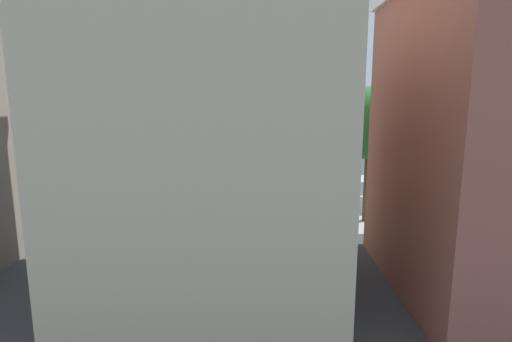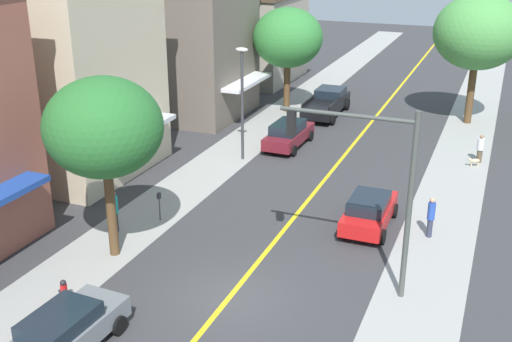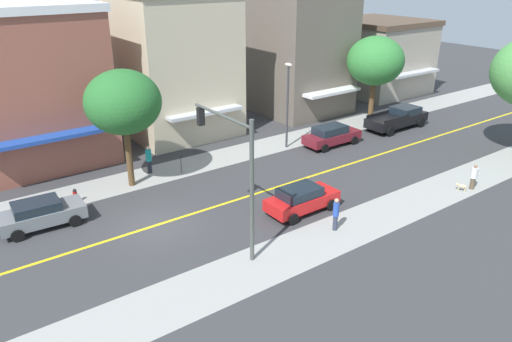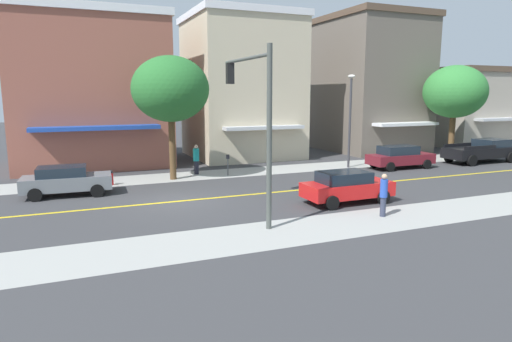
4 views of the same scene
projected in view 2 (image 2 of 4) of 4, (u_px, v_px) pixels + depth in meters
name	position (u px, v px, depth m)	size (l,w,h in m)	color
ground_plane	(231.00, 296.00, 22.22)	(140.00, 140.00, 0.00)	#38383A
sidewalk_left	(85.00, 263.00, 24.40)	(3.10, 126.00, 0.01)	#9E9E99
sidewalk_right	(408.00, 336.00, 20.04)	(3.10, 126.00, 0.01)	#9E9E99
road_centerline_stripe	(231.00, 296.00, 22.22)	(0.20, 126.00, 0.00)	yellow
corner_shop_building	(59.00, 66.00, 32.18)	(9.28, 8.22, 11.11)	beige
pale_office_building	(173.00, 28.00, 42.41)	(11.13, 7.76, 11.71)	#665B51
brick_apartment_block	(241.00, 34.00, 53.28)	(10.29, 8.98, 7.46)	#A39989
street_tree_left_near	(478.00, 32.00, 39.89)	(5.63, 5.63, 8.39)	brown
street_tree_right_corner	(288.00, 38.00, 42.91)	(4.79, 4.79, 7.22)	brown
street_tree_left_far	(104.00, 128.00, 23.20)	(4.45, 4.45, 7.18)	brown
fire_hydrant	(64.00, 291.00, 21.76)	(0.44, 0.24, 0.84)	red
parking_meter	(159.00, 202.00, 27.69)	(0.12, 0.18, 1.31)	#4C4C51
traffic_light_mast	(371.00, 172.00, 21.08)	(4.72, 0.32, 6.77)	#474C47
street_lamp	(242.00, 91.00, 34.01)	(0.70, 0.36, 6.28)	#38383D
red_sedan_right_curb	(369.00, 211.00, 27.07)	(1.96, 4.19, 1.48)	red
grey_sedan_left_curb	(65.00, 331.00, 19.00)	(2.14, 4.27, 1.48)	slate
maroon_sedan_left_curb	(289.00, 134.00, 37.12)	(1.99, 4.61, 1.55)	maroon
black_pickup_truck	(327.00, 103.00, 43.46)	(2.33, 5.86, 1.70)	black
pedestrian_blue_shirt	(431.00, 216.00, 26.15)	(0.31, 0.31, 1.79)	#33384C
pedestrian_teal_shirt	(114.00, 210.00, 26.63)	(0.39, 0.39, 1.86)	black
pedestrian_white_shirt	(480.00, 148.00, 34.65)	(0.40, 0.40, 1.59)	brown
small_dog	(474.00, 161.00, 34.18)	(0.65, 0.45, 0.50)	#C6B28C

